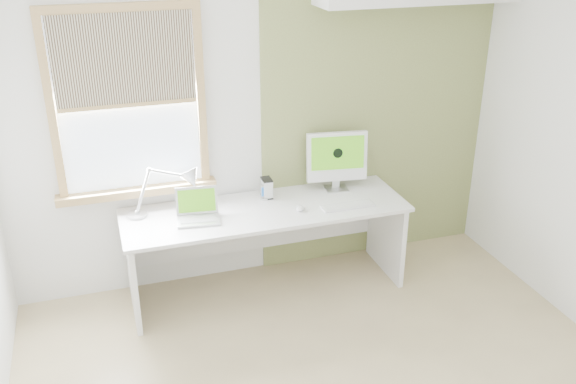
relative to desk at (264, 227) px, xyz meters
name	(u,v)px	position (x,y,z in m)	size (l,w,h in m)	color
room	(347,217)	(0.08, -1.44, 0.77)	(4.04, 3.54, 2.64)	tan
accent_wall	(377,112)	(1.08, 0.30, 0.77)	(2.00, 0.02, 2.60)	olive
window	(128,105)	(-0.92, 0.27, 1.01)	(1.20, 0.14, 1.42)	#A07F4C
desk	(264,227)	(0.00, 0.00, 0.00)	(2.20, 0.70, 0.73)	white
desk_lamp	(181,184)	(-0.60, 0.17, 0.39)	(0.66, 0.30, 0.36)	silver
laptop	(198,212)	(-0.53, -0.07, 0.25)	(0.34, 0.29, 0.22)	silver
phone_dock	(264,196)	(0.03, 0.10, 0.23)	(0.07, 0.07, 0.12)	silver
external_drive	(267,188)	(0.07, 0.14, 0.27)	(0.08, 0.12, 0.16)	silver
imac	(337,158)	(0.66, 0.13, 0.47)	(0.50, 0.19, 0.48)	silver
keyboard	(348,206)	(0.62, -0.23, 0.20)	(0.42, 0.12, 0.02)	white
mouse	(300,208)	(0.24, -0.17, 0.21)	(0.06, 0.10, 0.03)	white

